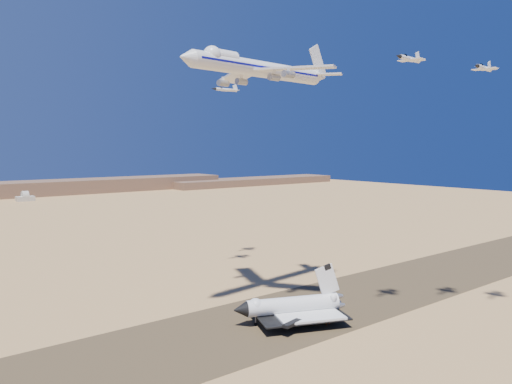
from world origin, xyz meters
TOP-DOWN VIEW (x-y plane):
  - ground at (0.00, 0.00)m, footprint 1200.00×1200.00m
  - runway at (0.00, 0.00)m, footprint 600.00×50.00m
  - ridgeline at (65.32, 527.31)m, footprint 960.00×90.00m
  - shuttle at (11.13, -5.62)m, footprint 41.41×34.56m
  - carrier_747 at (9.77, 12.62)m, footprint 75.59×58.06m
  - crew_a at (19.74, -15.74)m, footprint 0.61×0.74m
  - crew_b at (18.20, -15.67)m, footprint 0.78×0.90m
  - crew_c at (17.44, -13.16)m, footprint 1.25×0.94m
  - chase_jet_a at (38.26, -32.38)m, footprint 15.59×8.55m
  - chase_jet_b at (61.14, -45.89)m, footprint 14.89×8.29m
  - chase_jet_e at (31.61, 63.37)m, footprint 14.88×7.89m
  - chase_jet_f at (45.77, 75.44)m, footprint 14.60×8.10m

SIDE VIEW (x-z plane):
  - ground at x=0.00m, z-range 0.00..0.00m
  - runway at x=0.00m, z-range 0.00..0.06m
  - crew_b at x=18.20m, z-range 0.06..1.67m
  - crew_a at x=19.74m, z-range 0.06..1.81m
  - crew_c at x=17.44m, z-range 0.06..1.97m
  - shuttle at x=11.13m, z-range -4.66..15.49m
  - ridgeline at x=65.32m, z-range -1.37..16.63m
  - chase_jet_b at x=61.14m, z-range 86.48..90.20m
  - chase_jet_e at x=31.61m, z-range 86.82..90.53m
  - carrier_747 at x=9.77m, z-range 80.87..99.65m
  - chase_jet_a at x=38.26m, z-range 88.81..92.69m
  - chase_jet_f at x=45.77m, z-range 92.83..96.48m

